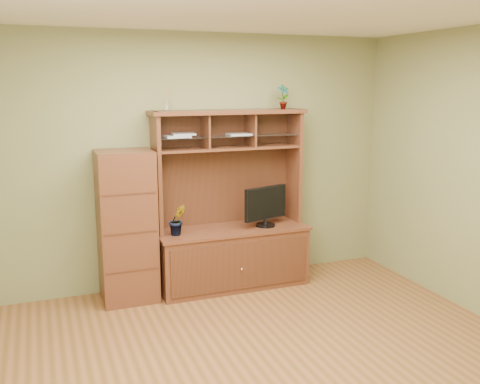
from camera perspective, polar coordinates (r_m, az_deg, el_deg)
room at (r=3.93m, az=3.31°, el=-0.54°), size 4.54×4.04×2.74m
media_hutch at (r=5.80m, az=-0.95°, el=-5.01°), size 1.66×0.61×1.90m
monitor at (r=5.77m, az=2.75°, el=-1.45°), size 0.53×0.21×0.43m
orchid_plant at (r=5.48m, az=-6.70°, el=-2.97°), size 0.18×0.15×0.32m
top_plant at (r=5.88m, az=4.60°, el=10.11°), size 0.14×0.10×0.26m
reed_diffuser at (r=5.46m, az=-7.90°, el=9.58°), size 0.05×0.05×0.25m
magazines at (r=5.57m, az=-4.33°, el=6.09°), size 0.93×0.20×0.04m
side_cabinet at (r=5.48m, az=-11.99°, el=-3.63°), size 0.55×0.50×1.53m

